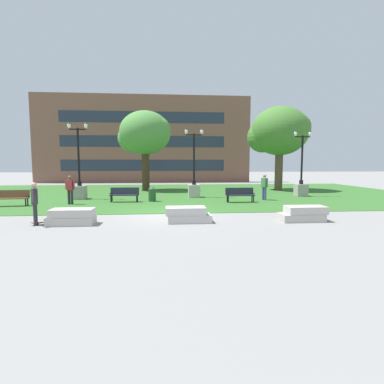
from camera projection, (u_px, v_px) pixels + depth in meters
The scene contains 19 objects.
ground_plane at pixel (167, 214), 14.55m from camera, with size 140.00×140.00×0.00m, color gray.
grass_lawn at pixel (167, 193), 24.47m from camera, with size 40.00×20.00×0.02m, color #336628.
concrete_block_center at pixel (72, 217), 12.01m from camera, with size 1.80×0.90×0.64m.
concrete_block_left at pixel (188, 215), 12.52m from camera, with size 1.89×0.90×0.64m.
concrete_block_right at pixel (303, 214), 12.75m from camera, with size 1.91×0.90×0.64m.
person_skateboarder at pixel (35, 201), 11.84m from camera, with size 0.42×1.10×1.71m.
skateboard at pixel (45, 222), 12.11m from camera, with size 0.91×0.80×0.14m.
park_bench_near_left at pixel (240, 194), 18.77m from camera, with size 1.81×0.57×0.90m.
park_bench_near_right at pixel (124, 194), 18.91m from camera, with size 1.82×0.60×0.90m.
park_bench_far_left at pixel (12, 197), 17.10m from camera, with size 1.84×0.69×0.90m.
lamp_post_right at pixel (194, 183), 21.43m from camera, with size 1.32×0.80×4.93m.
lamp_post_center at pixel (301, 183), 22.13m from camera, with size 1.32×0.80×4.86m.
lamp_post_left at pixel (80, 184), 20.37m from camera, with size 1.32×0.80×5.20m.
tree_far_left at pixel (144, 134), 26.53m from camera, with size 4.75×4.52×7.06m.
tree_near_right at pixel (279, 132), 26.81m from camera, with size 5.34×5.09×7.48m.
trash_bin at pixel (152, 194), 19.19m from camera, with size 0.49×0.49×0.96m.
person_bystander_near_lawn at pixel (264, 186), 19.83m from camera, with size 0.38×0.60×1.71m.
person_bystander_far_lawn at pixel (70, 188), 17.73m from camera, with size 0.63×0.35×1.71m.
building_facade_distant at pixel (144, 139), 38.08m from camera, with size 27.31×1.03×11.02m.
Camera 1 is at (0.00, -14.43, 2.46)m, focal length 28.00 mm.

